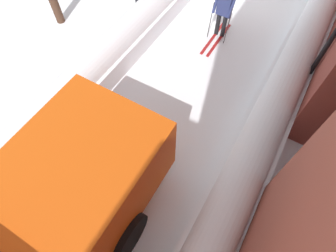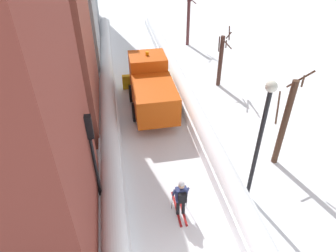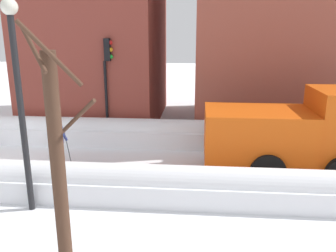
% 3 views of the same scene
% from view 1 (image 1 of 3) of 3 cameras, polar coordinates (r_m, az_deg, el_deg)
% --- Properties ---
extents(ground_plane, '(80.00, 80.00, 0.00)m').
position_cam_1_polar(ground_plane, '(6.62, -18.10, -21.91)').
color(ground_plane, white).
extents(skier, '(0.62, 1.80, 1.81)m').
position_cam_1_polar(skier, '(9.35, 11.69, 22.97)').
color(skier, black).
rests_on(skier, ground).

